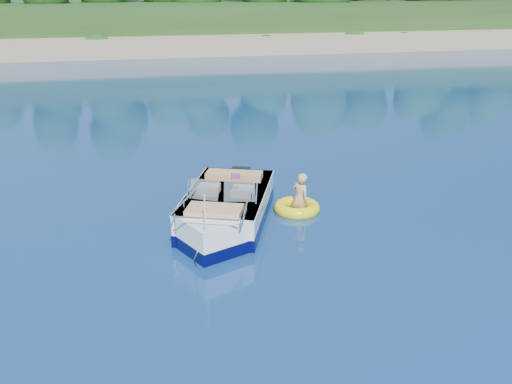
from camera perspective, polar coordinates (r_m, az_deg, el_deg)
ground at (r=14.31m, az=1.11°, el=-3.23°), size 160.00×160.00×0.00m
shoreline at (r=76.73m, az=-10.70°, el=16.37°), size 170.00×59.00×6.00m
motorboat at (r=14.13m, az=-3.13°, el=-2.04°), size 3.12×5.16×1.80m
tow_tube at (r=15.14m, az=4.10°, el=-1.58°), size 1.63×1.63×0.33m
boy at (r=15.16m, az=4.30°, el=-1.90°), size 0.70×0.87×1.57m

